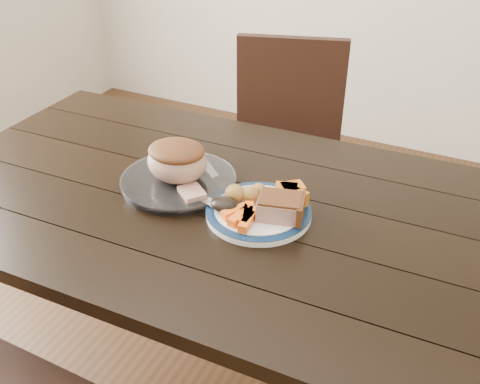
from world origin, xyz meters
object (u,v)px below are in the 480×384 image
at_px(chair_far, 286,149).
at_px(serving_platter, 179,182).
at_px(pork_slice, 280,207).
at_px(carving_knife, 219,184).
at_px(roast_joint, 177,162).
at_px(fork, 197,196).
at_px(dinner_plate, 259,212).
at_px(dining_table, 217,226).

relative_size(chair_far, serving_platter, 3.09).
bearing_deg(pork_slice, carving_knife, 158.60).
bearing_deg(roast_joint, fork, -30.42).
height_order(dinner_plate, roast_joint, roast_joint).
xyz_separation_m(pork_slice, roast_joint, (-0.31, 0.04, 0.03)).
relative_size(chair_far, fork, 5.33).
distance_m(dinner_plate, roast_joint, 0.26).
bearing_deg(pork_slice, serving_platter, 172.59).
distance_m(fork, roast_joint, 0.11).
bearing_deg(dinner_plate, chair_far, 106.62).
relative_size(dining_table, roast_joint, 9.96).
height_order(serving_platter, fork, fork).
relative_size(dining_table, chair_far, 1.75).
xyz_separation_m(roast_joint, carving_knife, (0.10, 0.04, -0.06)).
bearing_deg(pork_slice, dinner_plate, 175.24).
bearing_deg(chair_far, dining_table, 80.39).
bearing_deg(dinner_plate, fork, -174.27).
height_order(serving_platter, roast_joint, roast_joint).
distance_m(pork_slice, carving_knife, 0.23).
bearing_deg(carving_knife, fork, -57.11).
bearing_deg(dining_table, dinner_plate, -10.22).
xyz_separation_m(fork, roast_joint, (-0.09, 0.05, 0.05)).
bearing_deg(carving_knife, pork_slice, 19.35).
xyz_separation_m(chair_far, dinner_plate, (0.23, -0.76, 0.23)).
bearing_deg(chair_far, fork, 77.76).
xyz_separation_m(serving_platter, fork, (0.09, -0.05, 0.01)).
bearing_deg(serving_platter, chair_far, 87.95).
height_order(fork, carving_knife, fork).
xyz_separation_m(serving_platter, carving_knife, (0.10, 0.04, -0.00)).
distance_m(chair_far, roast_joint, 0.78).
bearing_deg(dining_table, carving_knife, 108.75).
relative_size(serving_platter, carving_knife, 1.18).
bearing_deg(serving_platter, dining_table, -5.52).
distance_m(dining_table, fork, 0.12).
distance_m(pork_slice, fork, 0.22).
bearing_deg(roast_joint, chair_far, 87.95).
bearing_deg(pork_slice, roast_joint, 172.59).
bearing_deg(fork, serving_platter, 167.54).
distance_m(dining_table, roast_joint, 0.20).
bearing_deg(carving_knife, chair_far, 137.07).
bearing_deg(serving_platter, carving_knife, 22.24).
relative_size(dinner_plate, fork, 1.49).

